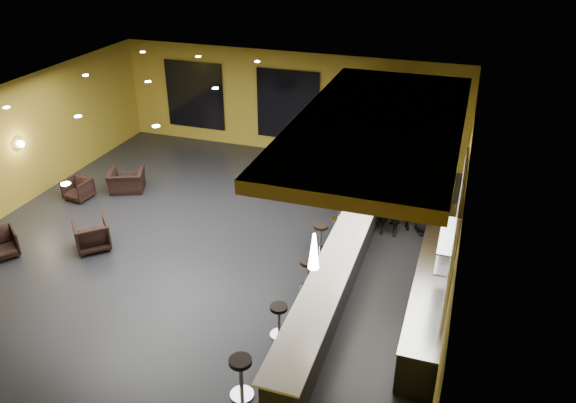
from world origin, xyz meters
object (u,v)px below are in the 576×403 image
(bar_stool_2, at_px, (308,271))
(bar_stool_0, at_px, (241,373))
(staff_b, at_px, (405,202))
(bar_counter, at_px, (338,275))
(armchair_d, at_px, (127,181))
(pendant_0, at_px, (314,251))
(bar_stool_1, at_px, (279,317))
(column, at_px, (380,147))
(prep_counter, at_px, (432,282))
(armchair_c, at_px, (78,189))
(pendant_2, at_px, (370,147))
(bar_stool_3, at_px, (321,234))
(staff_c, at_px, (430,204))
(armchair_b, at_px, (92,235))
(armchair_a, at_px, (1,244))
(staff_a, at_px, (392,203))
(bar_stool_4, at_px, (339,204))
(pendant_1, at_px, (347,190))

(bar_stool_2, bearing_deg, bar_stool_0, -93.30)
(staff_b, bearing_deg, bar_counter, -85.45)
(staff_b, distance_m, armchair_d, 8.26)
(pendant_0, height_order, bar_stool_1, pendant_0)
(staff_b, bearing_deg, column, 148.34)
(prep_counter, relative_size, armchair_c, 8.51)
(pendant_0, distance_m, pendant_2, 5.00)
(pendant_2, relative_size, armchair_c, 0.99)
(bar_stool_3, bearing_deg, bar_stool_0, -90.46)
(bar_counter, height_order, bar_stool_3, bar_counter)
(bar_counter, bearing_deg, staff_c, 64.42)
(bar_counter, height_order, armchair_b, bar_counter)
(bar_counter, height_order, pendant_2, pendant_2)
(armchair_a, bearing_deg, bar_counter, -45.20)
(staff_a, bearing_deg, staff_b, 55.54)
(pendant_2, distance_m, bar_stool_1, 5.12)
(pendant_2, height_order, bar_stool_4, pendant_2)
(staff_a, relative_size, bar_stool_0, 2.22)
(prep_counter, bearing_deg, armchair_c, 171.49)
(pendant_1, height_order, bar_stool_3, pendant_1)
(pendant_1, relative_size, armchair_d, 0.68)
(armchair_b, relative_size, bar_stool_1, 1.13)
(bar_counter, relative_size, bar_stool_4, 10.70)
(staff_c, height_order, bar_stool_0, staff_c)
(armchair_d, height_order, bar_stool_2, bar_stool_2)
(armchair_a, distance_m, bar_stool_2, 7.60)
(pendant_1, relative_size, pendant_2, 1.00)
(bar_stool_0, xyz_separation_m, bar_stool_1, (0.10, 1.69, -0.07))
(armchair_c, distance_m, bar_stool_4, 7.67)
(column, height_order, pendant_2, column)
(pendant_0, distance_m, pendant_1, 2.50)
(staff_b, height_order, armchair_c, staff_b)
(bar_counter, xyz_separation_m, armchair_d, (-7.28, 2.96, -0.17))
(bar_counter, bearing_deg, armchair_c, 166.21)
(staff_b, xyz_separation_m, armchair_d, (-8.24, -0.41, -0.45))
(armchair_d, bearing_deg, armchair_b, 84.53)
(armchair_c, distance_m, bar_stool_2, 7.94)
(pendant_0, bearing_deg, column, 90.00)
(bar_stool_0, bearing_deg, column, 83.81)
(bar_stool_4, bearing_deg, bar_stool_0, -90.88)
(armchair_c, bearing_deg, bar_stool_4, 15.24)
(staff_b, height_order, armchair_d, staff_b)
(bar_counter, bearing_deg, pendant_1, 90.00)
(column, distance_m, pendant_2, 1.71)
(pendant_2, height_order, armchair_b, pendant_2)
(column, height_order, bar_stool_1, column)
(bar_stool_1, bearing_deg, bar_stool_4, 89.97)
(bar_counter, height_order, armchair_d, bar_counter)
(staff_b, bearing_deg, bar_stool_2, -95.25)
(staff_a, relative_size, bar_stool_4, 2.48)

